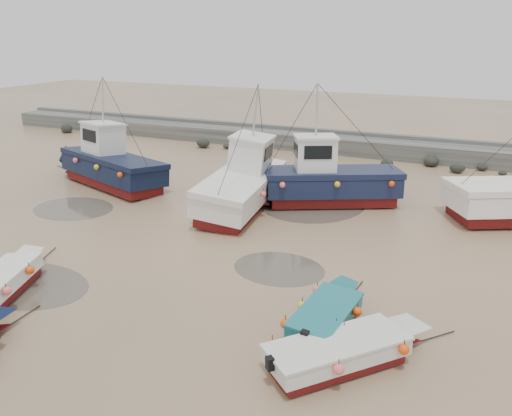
# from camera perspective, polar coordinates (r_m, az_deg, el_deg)

# --- Properties ---
(ground) EXTENTS (120.00, 120.00, 0.00)m
(ground) POSITION_cam_1_polar(r_m,az_deg,el_deg) (19.54, -10.16, -7.19)
(ground) COLOR tan
(ground) RESTS_ON ground
(seawall) EXTENTS (60.00, 4.92, 1.50)m
(seawall) POSITION_cam_1_polar(r_m,az_deg,el_deg) (38.55, 8.06, 7.35)
(seawall) COLOR slate
(seawall) RESTS_ON ground
(puddle_a) EXTENTS (5.14, 5.14, 0.01)m
(puddle_a) POSITION_cam_1_polar(r_m,az_deg,el_deg) (20.19, -24.87, -7.90)
(puddle_a) COLOR #514A3F
(puddle_a) RESTS_ON ground
(puddle_b) EXTENTS (3.62, 3.62, 0.01)m
(puddle_b) POSITION_cam_1_polar(r_m,az_deg,el_deg) (19.52, 2.64, -6.90)
(puddle_b) COLOR #514A3F
(puddle_b) RESTS_ON ground
(puddle_c) EXTENTS (4.31, 4.31, 0.01)m
(puddle_c) POSITION_cam_1_polar(r_m,az_deg,el_deg) (27.56, -20.16, -0.03)
(puddle_c) COLOR #514A3F
(puddle_c) RESTS_ON ground
(puddle_d) EXTENTS (5.65, 5.65, 0.01)m
(puddle_d) POSITION_cam_1_polar(r_m,az_deg,el_deg) (26.94, 6.45, 0.65)
(puddle_d) COLOR #514A3F
(puddle_d) RESTS_ON ground
(dinghy_0) EXTENTS (2.81, 6.00, 1.43)m
(dinghy_0) POSITION_cam_1_polar(r_m,az_deg,el_deg) (19.64, -26.82, -7.23)
(dinghy_0) COLOR maroon
(dinghy_0) RESTS_ON ground
(dinghy_2) EXTENTS (2.07, 5.23, 1.43)m
(dinghy_2) POSITION_cam_1_polar(r_m,az_deg,el_deg) (15.91, 8.39, -11.43)
(dinghy_2) COLOR maroon
(dinghy_2) RESTS_ON ground
(dinghy_3) EXTENTS (4.80, 5.06, 1.43)m
(dinghy_3) POSITION_cam_1_polar(r_m,az_deg,el_deg) (14.37, 10.62, -15.42)
(dinghy_3) COLOR maroon
(dinghy_3) RESTS_ON ground
(cabin_boat_0) EXTENTS (10.40, 5.25, 6.22)m
(cabin_boat_0) POSITION_cam_1_polar(r_m,az_deg,el_deg) (30.88, -16.85, 4.95)
(cabin_boat_0) COLOR maroon
(cabin_boat_0) RESTS_ON ground
(cabin_boat_1) EXTENTS (3.53, 10.94, 6.22)m
(cabin_boat_1) POSITION_cam_1_polar(r_m,az_deg,el_deg) (26.06, -1.43, 3.13)
(cabin_boat_1) COLOR maroon
(cabin_boat_1) RESTS_ON ground
(cabin_boat_2) EXTENTS (9.71, 5.84, 6.22)m
(cabin_boat_2) POSITION_cam_1_polar(r_m,az_deg,el_deg) (26.37, 7.40, 3.23)
(cabin_boat_2) COLOR maroon
(cabin_boat_2) RESTS_ON ground
(person) EXTENTS (0.78, 0.71, 1.78)m
(person) POSITION_cam_1_polar(r_m,az_deg,el_deg) (28.00, -14.28, 0.88)
(person) COLOR #1A2337
(person) RESTS_ON ground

